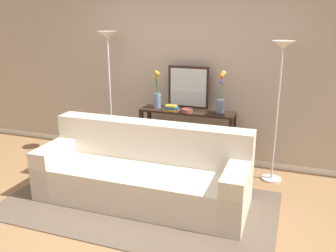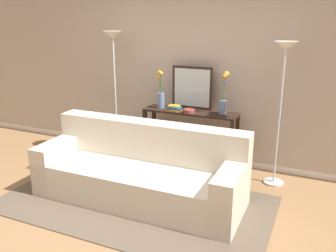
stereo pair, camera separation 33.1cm
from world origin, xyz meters
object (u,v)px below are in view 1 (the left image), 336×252
wall_mirror (188,87)px  vase_short_flowers (221,94)px  floor_lamp_right (281,73)px  vase_tall_flowers (157,95)px  console_table (187,128)px  book_stack (171,108)px  fruit_bowl (187,111)px  book_row_under_console (161,158)px  floor_lamp_left (109,60)px  couch (144,174)px

wall_mirror → vase_short_flowers: 0.50m
floor_lamp_right → vase_tall_flowers: bearing=177.3°
floor_lamp_right → vase_short_flowers: bearing=170.1°
console_table → book_stack: 0.37m
fruit_bowl → book_row_under_console: size_ratio=0.56×
wall_mirror → book_row_under_console: size_ratio=2.15×
wall_mirror → fruit_bowl: bearing=-76.1°
floor_lamp_right → fruit_bowl: size_ratio=11.61×
floor_lamp_right → book_stack: (-1.42, 0.01, -0.56)m
vase_tall_flowers → book_row_under_console: (0.05, 0.01, -0.95)m
vase_tall_flowers → fruit_bowl: 0.51m
book_stack → floor_lamp_left: bearing=-179.5°
wall_mirror → fruit_bowl: size_ratio=3.85×
vase_short_flowers → vase_tall_flowers: bearing=-176.6°
floor_lamp_left → vase_short_flowers: 1.67m
console_table → vase_tall_flowers: bearing=-178.5°
fruit_bowl → vase_tall_flowers: bearing=169.0°
wall_mirror → couch: bearing=-96.6°
console_table → vase_tall_flowers: size_ratio=2.44×
wall_mirror → vase_tall_flowers: (-0.41, -0.15, -0.12)m
vase_tall_flowers → vase_short_flowers: vase_short_flowers is taller
floor_lamp_right → book_stack: bearing=179.7°
vase_short_flowers → book_stack: size_ratio=2.65×
floor_lamp_left → vase_tall_flowers: 0.86m
couch → fruit_bowl: bearing=78.6°
fruit_bowl → couch: bearing=-101.4°
vase_short_flowers → book_row_under_console: 1.34m
book_row_under_console → vase_tall_flowers: bearing=-167.0°
console_table → book_row_under_console: 0.65m
vase_tall_flowers → wall_mirror: bearing=20.4°
wall_mirror → console_table: bearing=-75.9°
floor_lamp_left → fruit_bowl: size_ratio=12.11×
floor_lamp_right → vase_tall_flowers: floor_lamp_right is taller
fruit_bowl → book_row_under_console: fruit_bowl is taller
floor_lamp_right → fruit_bowl: (-1.18, -0.02, -0.57)m
console_table → fruit_bowl: (0.03, -0.10, 0.28)m
floor_lamp_right → fruit_bowl: floor_lamp_right is taller
console_table → vase_short_flowers: (0.46, 0.04, 0.52)m
floor_lamp_left → fruit_bowl: bearing=-0.8°
console_table → book_row_under_console: bearing=-180.0°
console_table → fruit_bowl: size_ratio=8.56×
vase_short_flowers → book_row_under_console: bearing=-177.2°
floor_lamp_left → console_table: bearing=4.4°
vase_tall_flowers → book_stack: vase_tall_flowers is taller
couch → console_table: size_ratio=1.83×
couch → floor_lamp_left: 1.85m
couch → vase_tall_flowers: bearing=103.3°
book_stack → book_row_under_console: (-0.19, 0.08, -0.80)m
couch → vase_tall_flowers: size_ratio=4.48×
wall_mirror → book_stack: 0.39m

